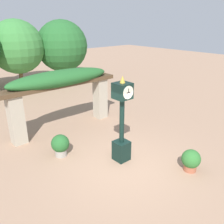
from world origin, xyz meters
name	(u,v)px	position (x,y,z in m)	size (l,w,h in m)	color
ground_plane	(123,164)	(0.00, 0.00, 0.00)	(60.00, 60.00, 0.00)	#9E7A60
pedestal_clock	(122,123)	(0.18, 0.28, 1.40)	(0.51, 0.56, 3.00)	black
pergola	(62,85)	(0.00, 3.86, 2.02)	(5.28, 1.13, 2.67)	#A89E89
potted_plant_near_left	(191,160)	(1.43, -1.68, 0.39)	(0.61, 0.61, 0.74)	#9E563D
potted_plant_near_right	(60,145)	(-1.31, 1.90, 0.44)	(0.65, 0.65, 0.82)	gray
tree_line	(17,48)	(1.40, 12.39, 2.80)	(13.17, 4.32, 4.80)	brown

